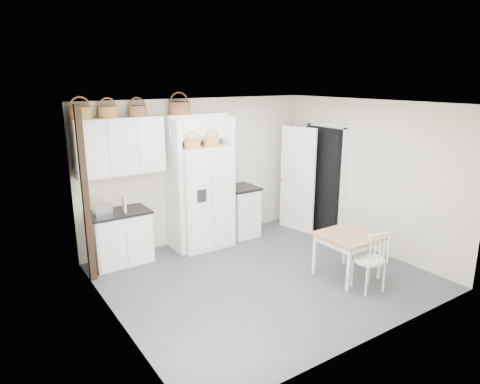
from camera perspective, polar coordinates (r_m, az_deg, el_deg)
floor at (r=6.69m, az=3.17°, el=-11.15°), size 4.50×4.50×0.00m
ceiling at (r=6.02m, az=3.53°, el=11.68°), size 4.50×4.50×0.00m
wall_back at (r=7.87m, az=-5.45°, el=2.86°), size 4.50×0.00×4.50m
wall_left at (r=5.25m, az=-16.77°, el=-3.93°), size 0.00×4.00×4.00m
wall_right at (r=7.76m, az=16.76°, el=2.11°), size 0.00×4.00×4.00m
refrigerator at (r=7.60m, az=-5.12°, el=-0.66°), size 0.93×0.75×1.81m
base_cab_left at (r=7.24m, az=-15.65°, el=-5.99°), size 0.91×0.57×0.84m
base_cab_right at (r=8.19m, az=0.09°, el=-2.67°), size 0.52×0.63×0.92m
dining_table at (r=6.75m, az=14.04°, el=-8.20°), size 0.81×0.81×0.67m
windsor_chair at (r=6.38m, az=16.83°, el=-8.64°), size 0.50×0.47×0.91m
counter_left at (r=7.10m, az=-15.89°, el=-2.66°), size 0.95×0.61×0.04m
counter_right at (r=8.06m, az=0.09°, el=0.59°), size 0.56×0.67×0.04m
toaster at (r=6.92m, az=-17.84°, el=-2.30°), size 0.28×0.17×0.18m
cookbook_red at (r=7.01m, az=-15.15°, el=-1.73°), size 0.06×0.15×0.22m
cookbook_cream at (r=7.01m, az=-15.17°, el=-1.64°), size 0.06×0.16×0.24m
basket_upper_a at (r=6.82m, az=-20.47°, el=9.85°), size 0.33×0.33×0.19m
basket_upper_b at (r=6.93m, az=-17.19°, el=10.13°), size 0.29×0.29×0.17m
basket_upper_c at (r=7.08m, az=-13.52°, el=10.45°), size 0.29×0.29×0.17m
basket_bridge_a at (r=7.36m, az=-8.10°, el=11.02°), size 0.37×0.37×0.21m
basket_fridge_a at (r=7.21m, az=-6.36°, el=6.42°), size 0.28×0.28×0.15m
basket_fridge_b at (r=7.39m, az=-3.81°, el=6.68°), size 0.28×0.28×0.15m
upper_cabinet at (r=7.03m, az=-15.77°, el=5.89°), size 1.40×0.34×0.90m
bridge_cabinet at (r=7.52m, az=-6.00°, el=8.66°), size 1.12×0.34×0.45m
fridge_panel_left at (r=7.36m, az=-8.83°, el=0.69°), size 0.08×0.60×2.30m
fridge_panel_right at (r=7.82m, az=-2.06°, el=1.72°), size 0.08×0.60×2.30m
trim_post at (r=6.51m, az=-19.90°, el=-0.55°), size 0.09×0.09×2.60m
doorway_void at (r=8.41m, az=11.02°, el=1.51°), size 0.18×0.85×2.05m
door_slab at (r=8.40m, az=7.66°, el=1.65°), size 0.21×0.79×2.05m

